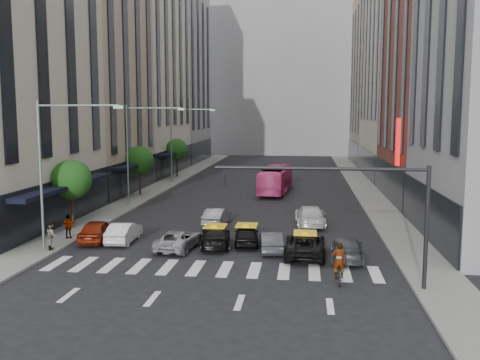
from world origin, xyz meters
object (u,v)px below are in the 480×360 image
(car_white_front, at_px, (124,232))
(bus, at_px, (276,180))
(car_red, at_px, (97,231))
(taxi_center, at_px, (247,235))
(streetlamp_near, at_px, (55,155))
(streetlamp_mid, at_px, (137,141))
(streetlamp_far, at_px, (179,134))
(taxi_left, at_px, (216,236))
(motorcycle, at_px, (339,273))
(pedestrian_near, at_px, (52,235))
(pedestrian_far, at_px, (69,227))

(car_white_front, xyz_separation_m, bus, (8.69, 22.92, 0.76))
(car_red, distance_m, taxi_center, 9.88)
(streetlamp_near, xyz_separation_m, car_white_front, (3.17, 2.78, -5.24))
(streetlamp_mid, relative_size, streetlamp_far, 1.00)
(streetlamp_near, relative_size, car_red, 2.10)
(streetlamp_mid, relative_size, taxi_left, 2.01)
(streetlamp_far, bearing_deg, taxi_center, -68.86)
(streetlamp_mid, xyz_separation_m, motorcycle, (16.60, -20.14, -5.41))
(pedestrian_near, bearing_deg, bus, -47.12)
(streetlamp_near, xyz_separation_m, taxi_center, (11.24, 2.95, -5.27))
(bus, bearing_deg, taxi_center, 93.33)
(streetlamp_far, bearing_deg, car_white_front, -83.81)
(streetlamp_near, distance_m, taxi_center, 12.75)
(streetlamp_mid, relative_size, car_red, 2.10)
(motorcycle, bearing_deg, car_white_front, -27.96)
(streetlamp_far, bearing_deg, streetlamp_mid, -90.00)
(car_white_front, bearing_deg, streetlamp_near, 39.60)
(streetlamp_far, bearing_deg, pedestrian_far, -91.18)
(car_white_front, bearing_deg, taxi_center, 179.59)
(bus, bearing_deg, streetlamp_mid, 44.19)
(car_red, xyz_separation_m, pedestrian_near, (-1.71, -2.84, 0.28))
(streetlamp_near, bearing_deg, car_white_front, 41.21)
(car_white_front, relative_size, taxi_left, 0.90)
(streetlamp_far, height_order, taxi_left, streetlamp_far)
(streetlamp_mid, bearing_deg, pedestrian_far, -92.61)
(streetlamp_mid, bearing_deg, bus, 39.27)
(bus, bearing_deg, pedestrian_far, 66.41)
(streetlamp_near, bearing_deg, pedestrian_far, 102.42)
(streetlamp_far, xyz_separation_m, pedestrian_near, (-0.36, -32.09, -4.90))
(car_white_front, distance_m, pedestrian_near, 4.56)
(streetlamp_near, xyz_separation_m, streetlamp_far, (0.00, 32.00, 0.00))
(pedestrian_far, bearing_deg, taxi_left, 174.15)
(pedestrian_near, bearing_deg, streetlamp_far, -22.40)
(motorcycle, bearing_deg, streetlamp_mid, -51.22)
(taxi_center, xyz_separation_m, pedestrian_near, (-11.59, -3.03, 0.37))
(streetlamp_far, bearing_deg, bus, -27.96)
(taxi_center, distance_m, motorcycle, 8.89)
(bus, height_order, pedestrian_far, bus)
(streetlamp_mid, bearing_deg, taxi_left, -55.70)
(streetlamp_near, relative_size, car_white_front, 2.23)
(car_red, distance_m, pedestrian_far, 1.97)
(streetlamp_far, bearing_deg, streetlamp_near, -90.00)
(taxi_left, xyz_separation_m, motorcycle, (7.28, -6.47, -0.16))
(motorcycle, bearing_deg, taxi_left, -42.35)
(car_white_front, distance_m, motorcycle, 15.11)
(pedestrian_near, xyz_separation_m, pedestrian_far, (-0.25, 2.83, -0.06))
(streetlamp_near, distance_m, bus, 28.66)
(taxi_center, bearing_deg, car_red, -4.66)
(car_white_front, bearing_deg, bus, -112.37)
(taxi_center, relative_size, pedestrian_far, 2.35)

